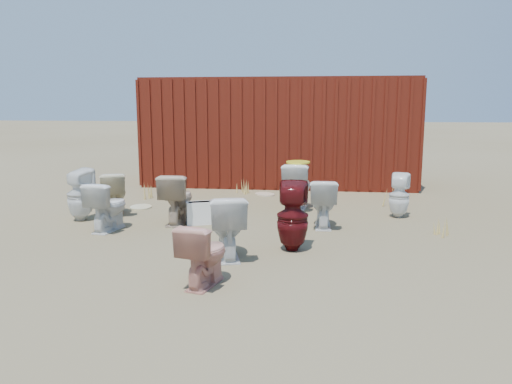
# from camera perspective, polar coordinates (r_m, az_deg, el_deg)

# --- Properties ---
(ground) EXTENTS (100.00, 100.00, 0.00)m
(ground) POSITION_cam_1_polar(r_m,az_deg,el_deg) (6.87, -0.62, -5.38)
(ground) COLOR brown
(ground) RESTS_ON ground
(shipping_container) EXTENTS (6.00, 2.40, 2.40)m
(shipping_container) POSITION_cam_1_polar(r_m,az_deg,el_deg) (11.81, 2.78, 6.92)
(shipping_container) COLOR #511C0D
(shipping_container) RESTS_ON ground
(toilet_front_a) EXTENTS (0.52, 0.76, 0.72)m
(toilet_front_a) POSITION_cam_1_polar(r_m,az_deg,el_deg) (7.57, -16.60, -1.57)
(toilet_front_a) COLOR white
(toilet_front_a) RESTS_ON ground
(toilet_front_pink) EXTENTS (0.51, 0.71, 0.65)m
(toilet_front_pink) POSITION_cam_1_polar(r_m,az_deg,el_deg) (5.10, -5.95, -7.06)
(toilet_front_pink) COLOR tan
(toilet_front_pink) RESTS_ON ground
(toilet_front_c) EXTENTS (0.61, 0.84, 0.77)m
(toilet_front_c) POSITION_cam_1_polar(r_m,az_deg,el_deg) (5.97, -3.33, -3.92)
(toilet_front_c) COLOR white
(toilet_front_c) RESTS_ON ground
(toilet_front_maroon) EXTENTS (0.40, 0.41, 0.88)m
(toilet_front_maroon) POSITION_cam_1_polar(r_m,az_deg,el_deg) (6.25, 4.20, -2.80)
(toilet_front_maroon) COLOR #540E10
(toilet_front_maroon) RESTS_ON ground
(toilet_front_e) EXTENTS (0.42, 0.72, 0.73)m
(toilet_front_e) POSITION_cam_1_polar(r_m,az_deg,el_deg) (7.54, 7.66, -1.25)
(toilet_front_e) COLOR white
(toilet_front_e) RESTS_ON ground
(toilet_back_a) EXTENTS (0.50, 0.51, 0.83)m
(toilet_back_a) POSITION_cam_1_polar(r_m,az_deg,el_deg) (8.35, -19.53, -0.30)
(toilet_back_a) COLOR white
(toilet_back_a) RESTS_ON ground
(toilet_back_beige_left) EXTENTS (0.61, 0.79, 0.71)m
(toilet_back_beige_left) POSITION_cam_1_polar(r_m,az_deg,el_deg) (8.65, -15.86, -0.15)
(toilet_back_beige_left) COLOR beige
(toilet_back_beige_left) RESTS_ON ground
(toilet_back_beige_right) EXTENTS (0.45, 0.77, 0.78)m
(toilet_back_beige_right) POSITION_cam_1_polar(r_m,az_deg,el_deg) (7.79, -9.00, -0.72)
(toilet_back_beige_right) COLOR tan
(toilet_back_beige_right) RESTS_ON ground
(toilet_back_yellowlid) EXTENTS (0.55, 0.85, 0.82)m
(toilet_back_yellowlid) POSITION_cam_1_polar(r_m,az_deg,el_deg) (8.78, 4.79, 0.68)
(toilet_back_yellowlid) COLOR white
(toilet_back_yellowlid) RESTS_ON ground
(toilet_back_e) EXTENTS (0.40, 0.41, 0.72)m
(toilet_back_e) POSITION_cam_1_polar(r_m,az_deg,el_deg) (8.42, 16.05, -0.39)
(toilet_back_e) COLOR white
(toilet_back_e) RESTS_ON ground
(yellow_lid) EXTENTS (0.41, 0.52, 0.02)m
(yellow_lid) POSITION_cam_1_polar(r_m,az_deg,el_deg) (8.72, 4.83, 3.42)
(yellow_lid) COLOR yellow
(yellow_lid) RESTS_ON toilet_back_yellowlid
(loose_tank) EXTENTS (0.54, 0.37, 0.35)m
(loose_tank) POSITION_cam_1_polar(r_m,az_deg,el_deg) (7.73, -6.12, -2.37)
(loose_tank) COLOR white
(loose_tank) RESTS_ON ground
(loose_lid_near) EXTENTS (0.47, 0.56, 0.02)m
(loose_lid_near) POSITION_cam_1_polar(r_m,az_deg,el_deg) (9.15, -13.03, -1.69)
(loose_lid_near) COLOR beige
(loose_lid_near) RESTS_ON ground
(loose_lid_far) EXTENTS (0.58, 0.59, 0.02)m
(loose_lid_far) POSITION_cam_1_polar(r_m,az_deg,el_deg) (10.20, 1.02, -0.25)
(loose_lid_far) COLOR beige
(loose_lid_far) RESTS_ON ground
(weed_clump_a) EXTENTS (0.36, 0.36, 0.30)m
(weed_clump_a) POSITION_cam_1_polar(r_m,az_deg,el_deg) (10.03, -11.84, 0.15)
(weed_clump_a) COLOR tan
(weed_clump_a) RESTS_ON ground
(weed_clump_b) EXTENTS (0.32, 0.32, 0.28)m
(weed_clump_b) POSITION_cam_1_polar(r_m,az_deg,el_deg) (9.17, 4.38, -0.62)
(weed_clump_b) COLOR tan
(weed_clump_b) RESTS_ON ground
(weed_clump_c) EXTENTS (0.36, 0.36, 0.37)m
(weed_clump_c) POSITION_cam_1_polar(r_m,az_deg,el_deg) (9.26, 15.38, -0.58)
(weed_clump_c) COLOR tan
(weed_clump_c) RESTS_ON ground
(weed_clump_d) EXTENTS (0.30, 0.30, 0.28)m
(weed_clump_d) POSITION_cam_1_polar(r_m,az_deg,el_deg) (10.32, -1.75, 0.58)
(weed_clump_d) COLOR tan
(weed_clump_d) RESTS_ON ground
(weed_clump_e) EXTENTS (0.34, 0.34, 0.27)m
(weed_clump_e) POSITION_cam_1_polar(r_m,az_deg,el_deg) (9.99, 7.82, 0.16)
(weed_clump_e) COLOR tan
(weed_clump_e) RESTS_ON ground
(weed_clump_f) EXTENTS (0.28, 0.28, 0.25)m
(weed_clump_f) POSITION_cam_1_polar(r_m,az_deg,el_deg) (7.47, 20.21, -3.77)
(weed_clump_f) COLOR tan
(weed_clump_f) RESTS_ON ground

